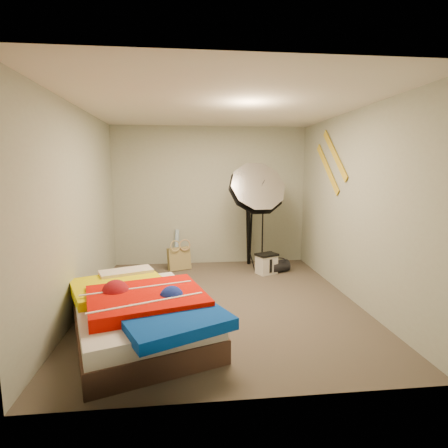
{
  "coord_description": "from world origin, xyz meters",
  "views": [
    {
      "loc": [
        -0.43,
        -4.39,
        1.74
      ],
      "look_at": [
        0.1,
        0.6,
        0.95
      ],
      "focal_mm": 28.0,
      "sensor_mm": 36.0,
      "label": 1
    }
  ],
  "objects": [
    {
      "name": "floor",
      "position": [
        0.0,
        0.0,
        0.0
      ],
      "size": [
        4.0,
        4.0,
        0.0
      ],
      "primitive_type": "plane",
      "color": "brown",
      "rests_on": "ground"
    },
    {
      "name": "ceiling",
      "position": [
        0.0,
        0.0,
        2.5
      ],
      "size": [
        4.0,
        4.0,
        0.0
      ],
      "primitive_type": "plane",
      "rotation": [
        3.14,
        0.0,
        0.0
      ],
      "color": "silver",
      "rests_on": "wall_back"
    },
    {
      "name": "wall_back",
      "position": [
        0.0,
        2.0,
        1.25
      ],
      "size": [
        3.5,
        0.0,
        3.5
      ],
      "primitive_type": "plane",
      "rotation": [
        1.57,
        0.0,
        0.0
      ],
      "color": "#9CA593",
      "rests_on": "floor"
    },
    {
      "name": "wall_front",
      "position": [
        0.0,
        -2.0,
        1.25
      ],
      "size": [
        3.5,
        0.0,
        3.5
      ],
      "primitive_type": "plane",
      "rotation": [
        -1.57,
        0.0,
        0.0
      ],
      "color": "#9CA593",
      "rests_on": "floor"
    },
    {
      "name": "wall_left",
      "position": [
        -1.75,
        0.0,
        1.25
      ],
      "size": [
        0.0,
        4.0,
        4.0
      ],
      "primitive_type": "plane",
      "rotation": [
        1.57,
        0.0,
        1.57
      ],
      "color": "#9CA593",
      "rests_on": "floor"
    },
    {
      "name": "wall_right",
      "position": [
        1.75,
        0.0,
        1.25
      ],
      "size": [
        0.0,
        4.0,
        4.0
      ],
      "primitive_type": "plane",
      "rotation": [
        1.57,
        0.0,
        -1.57
      ],
      "color": "#9CA593",
      "rests_on": "floor"
    },
    {
      "name": "tote_bag",
      "position": [
        -0.59,
        1.58,
        0.2
      ],
      "size": [
        0.43,
        0.31,
        0.41
      ],
      "primitive_type": "cube",
      "rotation": [
        -0.14,
        0.0,
        0.39
      ],
      "color": "tan",
      "rests_on": "floor"
    },
    {
      "name": "wrapping_roll",
      "position": [
        -0.64,
        1.9,
        0.33
      ],
      "size": [
        0.14,
        0.2,
        0.65
      ],
      "primitive_type": "cylinder",
      "rotation": [
        -0.17,
        0.0,
        -0.4
      ],
      "color": "#5692C1",
      "rests_on": "floor"
    },
    {
      "name": "camera_case",
      "position": [
        0.88,
        1.19,
        0.16
      ],
      "size": [
        0.38,
        0.34,
        0.32
      ],
      "primitive_type": "cube",
      "rotation": [
        0.0,
        0.0,
        0.43
      ],
      "color": "silver",
      "rests_on": "floor"
    },
    {
      "name": "duffel_bag",
      "position": [
        1.11,
        1.25,
        0.1
      ],
      "size": [
        0.39,
        0.32,
        0.21
      ],
      "primitive_type": "cylinder",
      "rotation": [
        0.0,
        1.57,
        0.39
      ],
      "color": "black",
      "rests_on": "floor"
    },
    {
      "name": "wall_stripe_upper",
      "position": [
        1.73,
        0.6,
        1.95
      ],
      "size": [
        0.02,
        0.91,
        0.78
      ],
      "primitive_type": "cube",
      "rotation": [
        0.7,
        0.0,
        0.0
      ],
      "color": "gold",
      "rests_on": "wall_right"
    },
    {
      "name": "wall_stripe_lower",
      "position": [
        1.73,
        0.85,
        1.75
      ],
      "size": [
        0.02,
        0.91,
        0.78
      ],
      "primitive_type": "cube",
      "rotation": [
        0.7,
        0.0,
        0.0
      ],
      "color": "gold",
      "rests_on": "wall_right"
    },
    {
      "name": "bed",
      "position": [
        -0.93,
        -0.88,
        0.26
      ],
      "size": [
        1.81,
        2.12,
        0.52
      ],
      "color": "#472F25",
      "rests_on": "floor"
    },
    {
      "name": "photo_umbrella",
      "position": [
        0.69,
        1.19,
        1.4
      ],
      "size": [
        1.11,
        0.78,
        1.96
      ],
      "color": "black",
      "rests_on": "floor"
    },
    {
      "name": "camera_tripod",
      "position": [
        0.69,
        1.82,
        0.8
      ],
      "size": [
        0.09,
        0.09,
        1.4
      ],
      "color": "black",
      "rests_on": "floor"
    }
  ]
}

